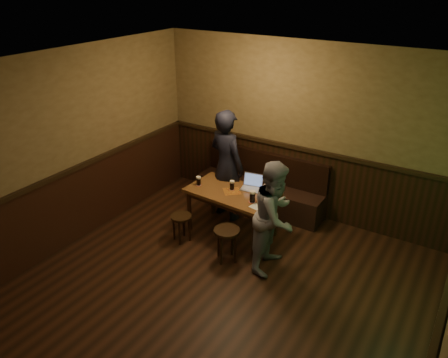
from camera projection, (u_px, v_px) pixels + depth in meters
room at (204, 221)px, 4.82m from camera, size 5.04×6.04×2.84m
bench at (261, 190)px, 7.42m from camera, size 2.20×0.50×0.95m
pub_table at (232, 197)px, 6.55m from camera, size 1.38×0.84×0.72m
stool_left at (181, 221)px, 6.47m from camera, size 0.41×0.41×0.43m
stool_right at (227, 236)px, 6.01m from camera, size 0.38×0.38×0.49m
pint_left at (199, 181)px, 6.67m from camera, size 0.09×0.09×0.15m
pint_mid at (232, 185)px, 6.53m from camera, size 0.09×0.09×0.15m
pint_right at (252, 196)px, 6.18m from camera, size 0.11×0.11×0.17m
laptop at (252, 185)px, 6.58m from camera, size 0.35×0.30×0.22m
menu at (258, 207)px, 6.07m from camera, size 0.25×0.19×0.00m
person_suit at (227, 165)px, 6.90m from camera, size 0.75×0.58×1.82m
person_grey at (275, 216)px, 5.73m from camera, size 0.62×0.78×1.55m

